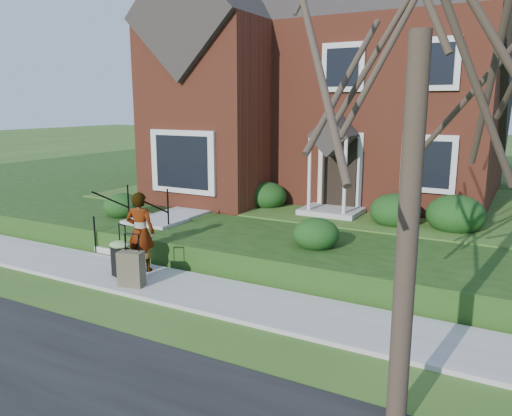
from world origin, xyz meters
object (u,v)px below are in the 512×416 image
Objects in this scene: suitcase_olive at (131,269)px; suitcase_black at (121,257)px; front_steps at (143,231)px; woman at (140,232)px.

suitcase_black is at bearing 136.92° from suitcase_olive.
suitcase_black is (1.13, -1.99, 0.04)m from front_steps.
suitcase_olive is at bearing 101.26° from woman.
front_steps is 1.17× the size of woman.
woman reaches higher than front_steps.
suitcase_black is 1.06× the size of suitcase_olive.
woman is 0.68m from suitcase_black.
front_steps is at bearing -68.11° from woman.
front_steps is at bearing 137.06° from suitcase_black.
suitcase_olive is (0.46, -0.82, -0.51)m from woman.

